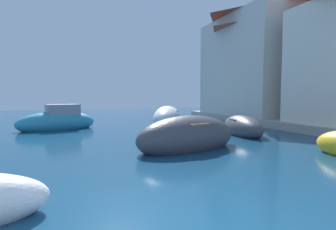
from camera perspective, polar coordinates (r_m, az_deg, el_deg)
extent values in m
ellipsoid|color=teal|center=(17.92, -22.35, -1.57)|extent=(4.91, 2.92, 1.43)
cube|color=gray|center=(17.96, -21.27, 0.98)|extent=(2.11, 1.54, 0.71)
ellipsoid|color=#3F3F47|center=(10.58, 4.22, -4.65)|extent=(4.86, 3.02, 1.67)
cube|color=brown|center=(10.51, 4.24, -1.73)|extent=(1.28, 1.68, 0.08)
ellipsoid|color=#3F3F47|center=(14.96, 15.37, -2.60)|extent=(2.15, 3.96, 1.32)
cube|color=brown|center=(14.92, 15.40, -0.93)|extent=(1.29, 0.96, 0.08)
ellipsoid|color=white|center=(19.26, -0.19, -0.66)|extent=(3.66, 5.01, 1.72)
cube|color=brown|center=(19.22, -0.19, 0.99)|extent=(1.78, 1.48, 0.08)
cube|color=beige|center=(24.18, 18.18, 9.62)|extent=(5.96, 9.09, 7.96)
pyramid|color=#9E422D|center=(25.04, 18.42, 19.95)|extent=(6.32, 9.64, 1.07)
cube|color=beige|center=(24.25, 17.95, 8.49)|extent=(5.48, 8.81, 7.03)
pyramid|color=#9E422D|center=(24.90, 18.16, 17.72)|extent=(5.81, 9.34, 0.99)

